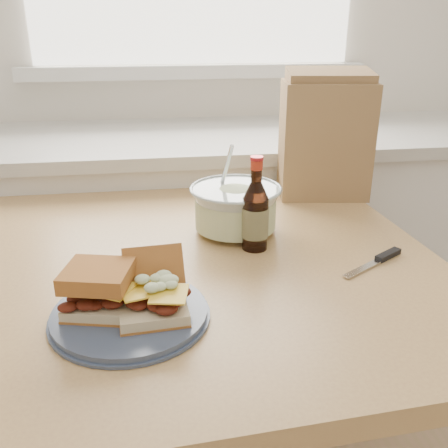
{
  "coord_description": "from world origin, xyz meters",
  "views": [
    {
      "loc": [
        -0.18,
        -0.03,
        1.32
      ],
      "look_at": [
        -0.04,
        0.91,
        0.92
      ],
      "focal_mm": 40.0,
      "sensor_mm": 36.0,
      "label": 1
    }
  ],
  "objects": [
    {
      "name": "paper_bag",
      "position": [
        0.3,
        1.29,
        1.0
      ],
      "size": [
        0.26,
        0.19,
        0.32
      ],
      "primitive_type": "cube",
      "rotation": [
        0.0,
        0.0,
        -0.14
      ],
      "color": "#8F6945",
      "rests_on": "dining_table"
    },
    {
      "name": "knife",
      "position": [
        0.29,
        0.85,
        0.84
      ],
      "size": [
        0.16,
        0.11,
        0.01
      ],
      "rotation": [
        0.0,
        0.0,
        0.55
      ],
      "color": "silver",
      "rests_on": "dining_table"
    },
    {
      "name": "sandwich_left",
      "position": [
        -0.28,
        0.72,
        0.9
      ],
      "size": [
        0.13,
        0.12,
        0.08
      ],
      "rotation": [
        0.0,
        0.0,
        -0.24
      ],
      "color": "beige",
      "rests_on": "plate"
    },
    {
      "name": "sandwich_right",
      "position": [
        -0.19,
        0.71,
        0.89
      ],
      "size": [
        0.12,
        0.16,
        0.09
      ],
      "rotation": [
        0.0,
        0.0,
        0.08
      ],
      "color": "beige",
      "rests_on": "plate"
    },
    {
      "name": "wall_back",
      "position": [
        0.0,
        2.0,
        1.35
      ],
      "size": [
        4.0,
        0.02,
        2.7
      ],
      "primitive_type": "cube",
      "color": "white",
      "rests_on": "ground"
    },
    {
      "name": "cabinet_run",
      "position": [
        -0.0,
        1.7,
        0.47
      ],
      "size": [
        2.5,
        0.64,
        0.94
      ],
      "color": "silver",
      "rests_on": "ground"
    },
    {
      "name": "coleslaw_bowl",
      "position": [
        0.01,
        1.05,
        0.89
      ],
      "size": [
        0.22,
        0.22,
        0.21
      ],
      "color": "#B0BEB9",
      "rests_on": "dining_table"
    },
    {
      "name": "plate",
      "position": [
        -0.23,
        0.71,
        0.85
      ],
      "size": [
        0.26,
        0.26,
        0.02
      ],
      "primitive_type": "cylinder",
      "color": "#3C4861",
      "rests_on": "dining_table"
    },
    {
      "name": "dining_table",
      "position": [
        -0.09,
        0.93,
        0.72
      ],
      "size": [
        1.07,
        1.07,
        0.84
      ],
      "rotation": [
        0.0,
        0.0,
        0.06
      ],
      "color": "tan",
      "rests_on": "ground"
    },
    {
      "name": "beer_bottle",
      "position": [
        0.03,
        0.96,
        0.92
      ],
      "size": [
        0.06,
        0.06,
        0.21
      ],
      "rotation": [
        0.0,
        0.0,
        -0.17
      ],
      "color": "black",
      "rests_on": "dining_table"
    }
  ]
}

